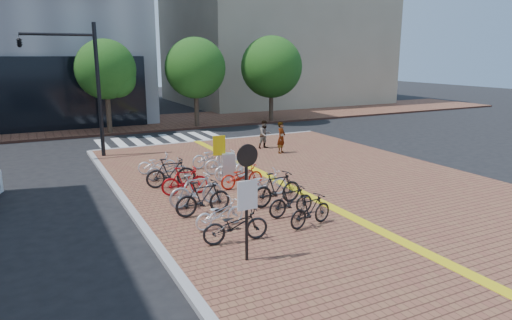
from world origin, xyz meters
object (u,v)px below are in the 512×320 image
bike_2 (203,198)px  bike_4 (185,181)px  bike_5 (171,173)px  bike_1 (220,213)px  bike_6 (168,170)px  bike_12 (242,176)px  notice_sign (247,189)px  bike_11 (264,183)px  pedestrian_b (265,134)px  bike_10 (277,188)px  traffic_light_pole (63,66)px  bike_7 (157,164)px  utility_box (228,167)px  bike_9 (291,201)px  pedestrian_a (281,137)px  bike_8 (311,210)px  yellow_sign (219,150)px  bike_0 (236,225)px  bike_3 (196,190)px  bike_14 (224,162)px  bike_13 (231,168)px  bike_15 (211,156)px

bike_2 → bike_4: 2.32m
bike_2 → bike_5: bike_5 is taller
bike_1 → bike_6: size_ratio=0.97×
bike_12 → notice_sign: bearing=154.3°
bike_1 → bike_11: 3.30m
bike_1 → bike_4: 3.54m
bike_4 → pedestrian_b: 8.96m
bike_10 → traffic_light_pole: size_ratio=0.30×
bike_7 → utility_box: utility_box is taller
bike_9 → pedestrian_a: size_ratio=1.01×
bike_9 → bike_8: bearing=-179.6°
bike_2 → notice_sign: bearing=173.9°
bike_4 → yellow_sign: bearing=-50.1°
bike_10 → pedestrian_a: bearing=-36.7°
bike_0 → bike_3: (0.06, 3.31, 0.09)m
bike_7 → bike_3: bearing=-175.1°
bike_6 → notice_sign: (-0.35, -8.12, 1.41)m
bike_3 → bike_14: (2.50, 3.49, -0.04)m
bike_0 → bike_8: 2.47m
bike_4 → bike_13: (2.33, 1.13, -0.03)m
bike_0 → bike_9: 2.64m
bike_3 → bike_14: bike_3 is taller
bike_6 → notice_sign: bearing=-173.5°
bike_8 → bike_12: bike_8 is taller
bike_11 → bike_2: bearing=111.5°
pedestrian_a → pedestrian_b: pedestrian_a is taller
bike_2 → bike_6: bearing=-4.8°
bike_10 → bike_15: bearing=-5.5°
bike_10 → pedestrian_a: pedestrian_a is taller
bike_2 → bike_7: 5.78m
utility_box → yellow_sign: (-0.35, 0.10, 0.72)m
bike_15 → pedestrian_b: size_ratio=1.24×
bike_2 → pedestrian_a: pedestrian_a is taller
bike_10 → bike_12: 2.40m
bike_14 → notice_sign: bearing=166.4°
pedestrian_a → bike_3: bearing=-174.4°
bike_7 → pedestrian_b: bearing=-63.4°
bike_9 → pedestrian_b: pedestrian_b is taller
bike_6 → bike_7: 1.29m
bike_6 → bike_15: bike_15 is taller
pedestrian_a → notice_sign: 12.77m
bike_7 → pedestrian_b: size_ratio=1.07×
bike_1 → bike_5: bearing=-7.9°
bike_1 → pedestrian_b: pedestrian_b is taller
bike_8 → bike_15: (0.04, 8.11, 0.01)m
bike_0 → bike_11: (2.60, 3.29, -0.01)m
bike_1 → notice_sign: bearing=165.2°
bike_7 → bike_10: (2.49, -6.00, 0.15)m
bike_11 → bike_15: (-0.09, 4.90, 0.02)m
bike_8 → yellow_sign: 5.91m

